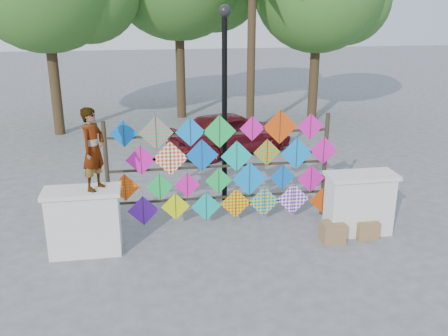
{
  "coord_description": "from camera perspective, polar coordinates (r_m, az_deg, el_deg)",
  "views": [
    {
      "loc": [
        -1.48,
        -8.95,
        4.56
      ],
      "look_at": [
        0.06,
        0.6,
        1.28
      ],
      "focal_mm": 40.0,
      "sensor_mm": 36.0,
      "label": 1
    }
  ],
  "objects": [
    {
      "name": "kite_rack",
      "position": [
        10.36,
        0.12,
        -0.06
      ],
      "size": [
        4.89,
        0.24,
        2.42
      ],
      "color": "#2C2518",
      "rests_on": "ground"
    },
    {
      "name": "cardboard_box_near",
      "position": [
        10.17,
        12.31,
        -7.14
      ],
      "size": [
        0.44,
        0.39,
        0.39
      ],
      "primitive_type": "cube",
      "color": "#8B6443",
      "rests_on": "ground"
    },
    {
      "name": "lamppost",
      "position": [
        11.25,
        0.06,
        9.19
      ],
      "size": [
        0.28,
        0.28,
        4.46
      ],
      "color": "black",
      "rests_on": "ground"
    },
    {
      "name": "ground",
      "position": [
        10.15,
        0.2,
        -7.94
      ],
      "size": [
        80.0,
        80.0,
        0.0
      ],
      "primitive_type": "plane",
      "color": "gray",
      "rests_on": "ground"
    },
    {
      "name": "sedan",
      "position": [
        15.42,
        0.75,
        4.09
      ],
      "size": [
        4.15,
        2.78,
        1.31
      ],
      "primitive_type": "imported",
      "rotation": [
        0.0,
        0.0,
        1.92
      ],
      "color": "#5C0F17",
      "rests_on": "ground"
    },
    {
      "name": "cardboard_box_far",
      "position": [
        10.5,
        15.87,
        -6.65
      ],
      "size": [
        0.44,
        0.4,
        0.37
      ],
      "primitive_type": "cube",
      "color": "#8B6443",
      "rests_on": "ground"
    },
    {
      "name": "vendor_woman",
      "position": [
        9.15,
        -14.73,
        2.1
      ],
      "size": [
        0.59,
        0.66,
        1.51
      ],
      "primitive_type": "imported",
      "rotation": [
        0.0,
        0.0,
        1.04
      ],
      "color": "#99999E",
      "rests_on": "parapet_left"
    },
    {
      "name": "parapet_right",
      "position": [
        10.46,
        15.18,
        -3.9
      ],
      "size": [
        1.4,
        0.65,
        1.28
      ],
      "color": "silver",
      "rests_on": "ground"
    },
    {
      "name": "parapet_left",
      "position": [
        9.66,
        -15.69,
        -5.88
      ],
      "size": [
        1.4,
        0.65,
        1.28
      ],
      "color": "silver",
      "rests_on": "ground"
    }
  ]
}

